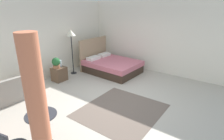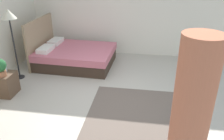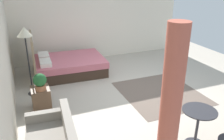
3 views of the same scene
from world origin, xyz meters
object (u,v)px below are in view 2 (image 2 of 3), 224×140
object	(u,v)px
vase	(3,67)
floor_lamp	(9,19)
nightstand	(6,84)
bed	(73,55)

from	to	relation	value
vase	floor_lamp	distance (m)	1.17
nightstand	vase	bearing A→B (deg)	20.64
vase	nightstand	bearing A→B (deg)	-159.36
bed	vase	xyz separation A→B (m)	(-1.76, 1.05, 0.35)
floor_lamp	vase	bearing A→B (deg)	-172.06
bed	nightstand	bearing A→B (deg)	151.98
floor_lamp	bed	bearing A→B (deg)	-47.66
bed	vase	size ratio (longest dim) A/B	9.31
bed	nightstand	size ratio (longest dim) A/B	4.28
nightstand	vase	size ratio (longest dim) A/B	2.17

